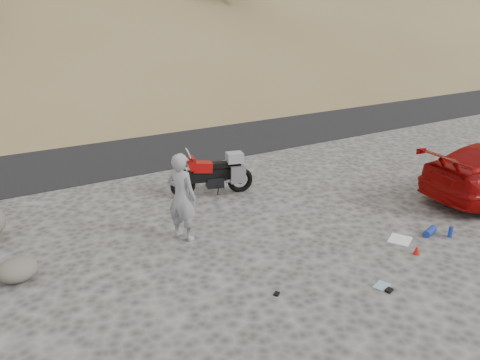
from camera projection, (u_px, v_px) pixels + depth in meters
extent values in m
plane|color=#3F3D3A|center=(275.00, 243.00, 9.65)|extent=(140.00, 140.00, 0.00)
cube|color=black|center=(131.00, 143.00, 16.88)|extent=(120.00, 7.00, 0.05)
torus|color=black|center=(183.00, 186.00, 11.89)|extent=(0.65, 0.28, 0.65)
cylinder|color=black|center=(183.00, 186.00, 11.89)|extent=(0.20, 0.11, 0.20)
torus|color=black|center=(240.00, 180.00, 12.29)|extent=(0.70, 0.31, 0.68)
cylinder|color=black|center=(240.00, 180.00, 12.29)|extent=(0.23, 0.13, 0.22)
cylinder|color=black|center=(185.00, 172.00, 11.78)|extent=(0.37, 0.15, 0.79)
cylinder|color=black|center=(190.00, 158.00, 11.69)|extent=(0.20, 0.60, 0.04)
cube|color=black|center=(211.00, 175.00, 12.01)|extent=(1.19, 0.53, 0.29)
cube|color=black|center=(215.00, 182.00, 12.10)|extent=(0.50, 0.40, 0.27)
cube|color=#970808|center=(202.00, 167.00, 11.86)|extent=(0.57, 0.42, 0.30)
cube|color=#970808|center=(192.00, 163.00, 11.75)|extent=(0.37, 0.40, 0.35)
cube|color=silver|center=(189.00, 154.00, 11.65)|extent=(0.19, 0.31, 0.25)
cube|color=black|center=(220.00, 165.00, 11.98)|extent=(0.58, 0.35, 0.12)
cube|color=black|center=(234.00, 165.00, 12.09)|extent=(0.38, 0.26, 0.10)
cube|color=#A2A2A6|center=(238.00, 175.00, 11.94)|extent=(0.41, 0.21, 0.44)
cube|color=#A2A2A6|center=(233.00, 169.00, 12.40)|extent=(0.41, 0.21, 0.44)
cube|color=gray|center=(235.00, 157.00, 12.03)|extent=(0.48, 0.43, 0.25)
cube|color=#970808|center=(183.00, 175.00, 11.79)|extent=(0.31, 0.19, 0.04)
cylinder|color=black|center=(218.00, 190.00, 12.01)|extent=(0.08, 0.20, 0.36)
cylinder|color=#A2A2A6|center=(234.00, 180.00, 12.09)|extent=(0.45, 0.20, 0.13)
imported|color=gray|center=(184.00, 238.00, 9.87)|extent=(0.72, 0.81, 1.87)
ellipsoid|color=#545048|center=(17.00, 270.00, 8.26)|extent=(0.84, 0.79, 0.42)
cube|color=white|center=(400.00, 240.00, 9.78)|extent=(0.62, 0.60, 0.02)
cylinder|color=navy|center=(430.00, 231.00, 9.98)|extent=(0.42, 0.26, 0.16)
cylinder|color=navy|center=(450.00, 232.00, 9.87)|extent=(0.11, 0.11, 0.24)
cone|color=#BB130C|center=(417.00, 250.00, 9.18)|extent=(0.14, 0.14, 0.18)
cube|color=black|center=(389.00, 290.00, 7.99)|extent=(0.16, 0.14, 0.04)
cube|color=black|center=(277.00, 294.00, 7.89)|extent=(0.13, 0.13, 0.04)
cube|color=#80AEC6|center=(382.00, 286.00, 8.15)|extent=(0.35, 0.30, 0.01)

